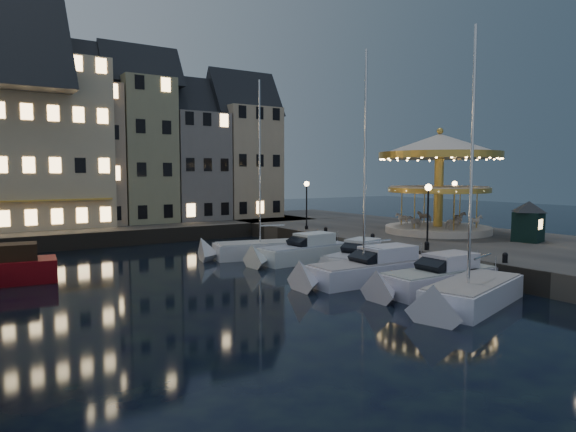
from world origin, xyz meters
TOP-DOWN VIEW (x-y plane):
  - ground at (0.00, 0.00)m, footprint 160.00×160.00m
  - quay_east at (14.00, 6.00)m, footprint 16.00×56.00m
  - quay_north at (-8.00, 28.00)m, footprint 44.00×12.00m
  - quaywall_e at (6.00, 6.00)m, footprint 0.15×44.00m
  - quaywall_n at (-6.00, 22.00)m, footprint 48.00×0.15m
  - streetlamp_b at (7.20, 1.00)m, footprint 0.44×0.44m
  - streetlamp_c at (7.20, 14.50)m, footprint 0.44×0.44m
  - streetlamp_d at (18.50, 8.00)m, footprint 0.44×0.44m
  - bollard_a at (6.60, -5.00)m, footprint 0.30×0.30m
  - bollard_b at (6.60, 0.50)m, footprint 0.30×0.30m
  - bollard_c at (6.60, 5.50)m, footprint 0.30×0.30m
  - bollard_d at (6.60, 11.00)m, footprint 0.30×0.30m
  - townhouse_nb at (-14.05, 30.00)m, footprint 6.16×8.00m
  - townhouse_nc at (-8.00, 30.00)m, footprint 6.82×8.00m
  - townhouse_nd at (-2.25, 30.00)m, footprint 5.50×8.00m
  - townhouse_ne at (3.20, 30.00)m, footprint 6.16×8.00m
  - townhouse_nf at (9.25, 30.00)m, footprint 6.82×8.00m
  - hotel_corner at (-14.00, 30.00)m, footprint 17.60×9.00m
  - motorboat_a at (1.17, -6.81)m, footprint 7.74×4.43m
  - motorboat_b at (2.26, -3.89)m, footprint 7.90×2.34m
  - motorboat_c at (1.23, -0.08)m, footprint 9.31×2.66m
  - motorboat_d at (2.51, 2.75)m, footprint 6.50×3.96m
  - motorboat_e at (1.64, 7.38)m, footprint 7.89×2.70m
  - motorboat_f at (0.50, 10.56)m, footprint 9.36×4.28m
  - carousel at (14.74, 6.55)m, footprint 9.72×9.72m
  - ticket_kiosk at (15.75, -0.68)m, footprint 2.80×2.80m

SIDE VIEW (x-z plane):
  - ground at x=0.00m, z-range 0.00..0.00m
  - motorboat_f at x=0.50m, z-range -5.68..6.73m
  - motorboat_a at x=1.17m, z-range -5.90..6.97m
  - motorboat_d at x=2.51m, z-range -0.44..1.71m
  - motorboat_e at x=1.64m, z-range -0.43..1.72m
  - motorboat_b at x=2.26m, z-range -0.43..1.72m
  - quay_east at x=14.00m, z-range 0.00..1.30m
  - quay_north at x=-8.00m, z-range 0.00..1.30m
  - quaywall_e at x=6.00m, z-range 0.00..1.30m
  - quaywall_n at x=-6.00m, z-range 0.00..1.30m
  - motorboat_c at x=1.23m, z-range -5.51..6.87m
  - bollard_a at x=6.60m, z-range 1.32..1.89m
  - bollard_b at x=6.60m, z-range 1.32..1.89m
  - bollard_c at x=6.60m, z-range 1.32..1.89m
  - bollard_d at x=6.60m, z-range 1.32..1.89m
  - ticket_kiosk at x=15.75m, z-range 1.61..4.89m
  - streetlamp_b at x=7.20m, z-range 1.93..6.10m
  - streetlamp_c at x=7.20m, z-range 1.93..6.10m
  - streetlamp_d at x=18.50m, z-range 1.93..6.10m
  - carousel at x=14.74m, z-range 2.65..11.16m
  - townhouse_ne at x=3.20m, z-range 1.38..14.18m
  - townhouse_nb at x=-14.05m, z-range 1.38..15.18m
  - townhouse_nf at x=9.25m, z-range 1.38..15.18m
  - townhouse_nc at x=-8.00m, z-range 1.38..16.18m
  - townhouse_nd at x=-2.25m, z-range 1.38..17.18m
  - hotel_corner at x=-14.00m, z-range 1.38..18.18m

